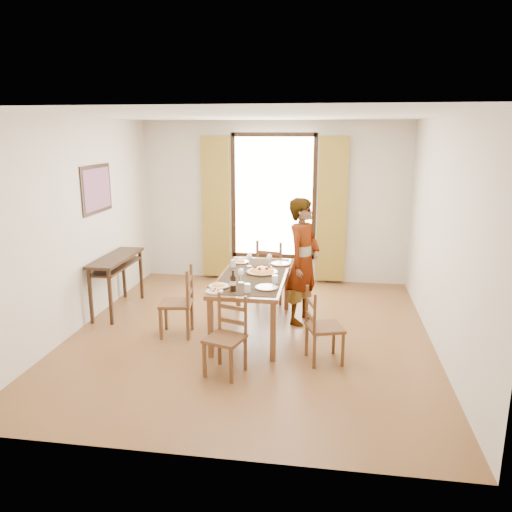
# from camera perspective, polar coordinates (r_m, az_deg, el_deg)

# --- Properties ---
(ground) EXTENTS (5.00, 5.00, 0.00)m
(ground) POSITION_cam_1_polar(r_m,az_deg,el_deg) (6.46, -0.65, -8.92)
(ground) COLOR #58361B
(ground) RESTS_ON ground
(room_shell) EXTENTS (4.60, 5.10, 2.74)m
(room_shell) POSITION_cam_1_polar(r_m,az_deg,el_deg) (6.15, -0.54, 4.90)
(room_shell) COLOR beige
(room_shell) RESTS_ON ground
(console_table) EXTENTS (0.38, 1.20, 0.80)m
(console_table) POSITION_cam_1_polar(r_m,az_deg,el_deg) (7.36, -15.69, -0.93)
(console_table) COLOR #311E10
(console_table) RESTS_ON ground
(dining_table) EXTENTS (0.83, 1.82, 0.76)m
(dining_table) POSITION_cam_1_polar(r_m,az_deg,el_deg) (6.35, -0.32, -2.74)
(dining_table) COLOR brown
(dining_table) RESTS_ON ground
(chair_west) EXTENTS (0.44, 0.44, 0.89)m
(chair_west) POSITION_cam_1_polar(r_m,az_deg,el_deg) (6.38, -8.82, -5.43)
(chair_west) COLOR brown
(chair_west) RESTS_ON ground
(chair_north) EXTENTS (0.51, 0.51, 0.96)m
(chair_north) POSITION_cam_1_polar(r_m,az_deg,el_deg) (7.55, 1.87, -1.89)
(chair_north) COLOR brown
(chair_north) RESTS_ON ground
(chair_south) EXTENTS (0.47, 0.47, 0.84)m
(chair_south) POSITION_cam_1_polar(r_m,az_deg,el_deg) (5.36, -3.41, -9.37)
(chair_south) COLOR brown
(chair_south) RESTS_ON ground
(chair_east) EXTENTS (0.47, 0.47, 0.85)m
(chair_east) POSITION_cam_1_polar(r_m,az_deg,el_deg) (5.65, 7.58, -8.18)
(chair_east) COLOR brown
(chair_east) RESTS_ON ground
(man) EXTENTS (0.91, 0.85, 1.69)m
(man) POSITION_cam_1_polar(r_m,az_deg,el_deg) (6.65, 5.41, -0.62)
(man) COLOR gray
(man) RESTS_ON ground
(plate_sw) EXTENTS (0.27, 0.27, 0.05)m
(plate_sw) POSITION_cam_1_polar(r_m,az_deg,el_deg) (5.84, -4.28, -3.30)
(plate_sw) COLOR silver
(plate_sw) RESTS_ON dining_table
(plate_se) EXTENTS (0.27, 0.27, 0.05)m
(plate_se) POSITION_cam_1_polar(r_m,az_deg,el_deg) (5.78, 1.23, -3.45)
(plate_se) COLOR silver
(plate_se) RESTS_ON dining_table
(plate_nw) EXTENTS (0.27, 0.27, 0.05)m
(plate_nw) POSITION_cam_1_polar(r_m,az_deg,el_deg) (6.90, -1.88, -0.53)
(plate_nw) COLOR silver
(plate_nw) RESTS_ON dining_table
(plate_ne) EXTENTS (0.27, 0.27, 0.05)m
(plate_ne) POSITION_cam_1_polar(r_m,az_deg,el_deg) (6.81, 2.83, -0.75)
(plate_ne) COLOR silver
(plate_ne) RESTS_ON dining_table
(pasta_platter) EXTENTS (0.40, 0.40, 0.10)m
(pasta_platter) POSITION_cam_1_polar(r_m,az_deg,el_deg) (6.39, 0.70, -1.52)
(pasta_platter) COLOR orange
(pasta_platter) RESTS_ON dining_table
(caprese_plate) EXTENTS (0.20, 0.20, 0.04)m
(caprese_plate) POSITION_cam_1_polar(r_m,az_deg,el_deg) (5.67, -4.78, -3.93)
(caprese_plate) COLOR silver
(caprese_plate) RESTS_ON dining_table
(wine_glass_a) EXTENTS (0.08, 0.08, 0.18)m
(wine_glass_a) POSITION_cam_1_polar(r_m,az_deg,el_deg) (5.97, -1.72, -2.24)
(wine_glass_a) COLOR white
(wine_glass_a) RESTS_ON dining_table
(wine_glass_b) EXTENTS (0.08, 0.08, 0.18)m
(wine_glass_b) POSITION_cam_1_polar(r_m,az_deg,el_deg) (6.65, 1.54, -0.52)
(wine_glass_b) COLOR white
(wine_glass_b) RESTS_ON dining_table
(wine_glass_c) EXTENTS (0.08, 0.08, 0.18)m
(wine_glass_c) POSITION_cam_1_polar(r_m,az_deg,el_deg) (6.68, -0.77, -0.44)
(wine_glass_c) COLOR white
(wine_glass_c) RESTS_ON dining_table
(tumbler_a) EXTENTS (0.07, 0.07, 0.10)m
(tumbler_a) POSITION_cam_1_polar(r_m,az_deg,el_deg) (5.96, 2.18, -2.68)
(tumbler_a) COLOR silver
(tumbler_a) RESTS_ON dining_table
(tumbler_b) EXTENTS (0.07, 0.07, 0.10)m
(tumbler_b) POSITION_cam_1_polar(r_m,az_deg,el_deg) (6.68, -2.61, -0.84)
(tumbler_b) COLOR silver
(tumbler_b) RESTS_ON dining_table
(tumbler_c) EXTENTS (0.07, 0.07, 0.10)m
(tumbler_c) POSITION_cam_1_polar(r_m,az_deg,el_deg) (5.64, -1.00, -3.67)
(tumbler_c) COLOR silver
(tumbler_c) RESTS_ON dining_table
(wine_bottle) EXTENTS (0.07, 0.07, 0.25)m
(wine_bottle) POSITION_cam_1_polar(r_m,az_deg,el_deg) (5.66, -2.64, -2.84)
(wine_bottle) COLOR black
(wine_bottle) RESTS_ON dining_table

